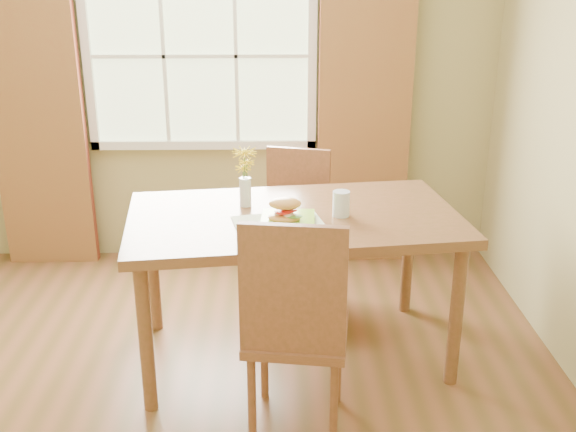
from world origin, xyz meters
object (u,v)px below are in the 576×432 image
(water_glass, at_px, (341,204))
(flower_vase, at_px, (245,171))
(chair_far, at_px, (294,220))
(croissant_sandwich, at_px, (285,210))
(chair_near, at_px, (295,322))
(dining_table, at_px, (294,229))

(water_glass, height_order, flower_vase, flower_vase)
(chair_far, bearing_deg, croissant_sandwich, -79.74)
(chair_near, relative_size, croissant_sandwich, 6.19)
(chair_far, height_order, water_glass, chair_far)
(chair_far, bearing_deg, flower_vase, -101.57)
(dining_table, relative_size, chair_near, 1.68)
(chair_near, height_order, flower_vase, flower_vase)
(chair_near, xyz_separation_m, chair_far, (0.04, 1.42, -0.06))
(dining_table, height_order, water_glass, water_glass)
(chair_far, bearing_deg, chair_near, -76.38)
(chair_near, xyz_separation_m, water_glass, (0.26, 0.69, 0.31))
(croissant_sandwich, relative_size, flower_vase, 0.54)
(dining_table, height_order, croissant_sandwich, croissant_sandwich)
(dining_table, xyz_separation_m, chair_far, (0.02, 0.70, -0.22))
(chair_near, xyz_separation_m, flower_vase, (-0.25, 0.85, 0.44))
(chair_near, distance_m, croissant_sandwich, 0.64)
(chair_far, xyz_separation_m, flower_vase, (-0.28, -0.57, 0.50))
(chair_far, relative_size, water_glass, 7.41)
(dining_table, distance_m, chair_far, 0.74)
(chair_near, distance_m, chair_far, 1.42)
(chair_near, distance_m, flower_vase, 0.99)
(chair_far, bearing_deg, water_glass, -57.89)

